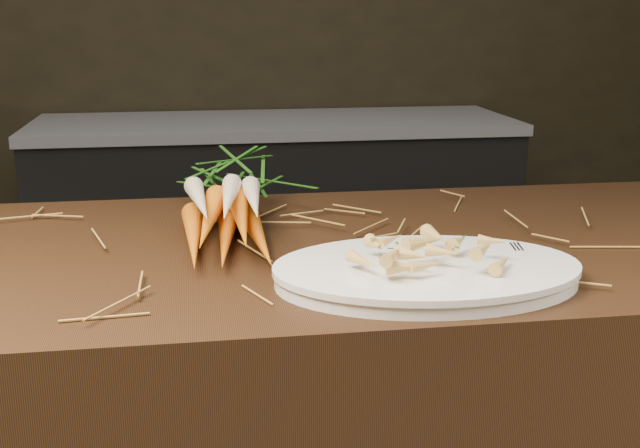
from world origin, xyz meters
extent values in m
cube|color=black|center=(0.30, 2.18, 0.40)|extent=(1.80, 0.60, 0.80)
cube|color=#99999E|center=(0.30, 2.18, 0.82)|extent=(1.82, 0.62, 0.04)
cone|color=#DF610B|center=(-0.01, 0.30, 0.92)|extent=(0.04, 0.30, 0.04)
cone|color=#DF610B|center=(0.04, 0.29, 0.92)|extent=(0.06, 0.30, 0.04)
cone|color=#DF610B|center=(0.09, 0.29, 0.92)|extent=(0.05, 0.30, 0.04)
cone|color=#DF610B|center=(0.01, 0.28, 0.95)|extent=(0.07, 0.30, 0.04)
cone|color=#DF610B|center=(0.06, 0.28, 0.95)|extent=(0.04, 0.30, 0.04)
cone|color=beige|center=(0.00, 0.31, 0.97)|extent=(0.05, 0.28, 0.05)
cone|color=beige|center=(0.04, 0.29, 0.98)|extent=(0.06, 0.28, 0.04)
cone|color=beige|center=(0.08, 0.30, 0.97)|extent=(0.04, 0.28, 0.05)
ellipsoid|color=#2A6B1A|center=(0.05, 0.55, 0.95)|extent=(0.20, 0.27, 0.10)
cube|color=silver|center=(0.44, 0.08, 0.92)|extent=(0.04, 0.15, 0.00)
camera|label=1|loc=(0.00, -0.87, 1.25)|focal=45.00mm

